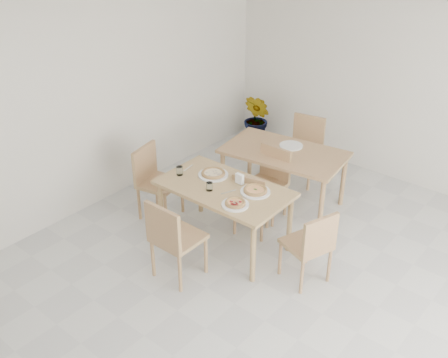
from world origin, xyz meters
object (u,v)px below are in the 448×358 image
Objects in this scene: chair_west at (154,177)px; chair_back_n at (305,144)px; plate_margherita at (255,192)px; tumbler_b at (209,186)px; plate_pepperoni at (235,205)px; napkin_holder at (240,179)px; chair_east at (312,243)px; main_table at (224,193)px; pizza_margherita at (255,190)px; second_table at (284,157)px; pizza_mushroom at (213,173)px; chair_south at (172,236)px; tumbler_a at (180,171)px; plate_empty at (291,146)px; plate_mushroom at (213,175)px; chair_north at (269,178)px; chair_back_s at (252,199)px; potted_plant at (257,119)px; pizza_pepperoni at (235,203)px.

chair_back_n is at bearing -37.81° from chair_west.
plate_margherita is 3.51× the size of tumbler_b.
napkin_holder reaches higher than plate_pepperoni.
chair_east is 9.18× the size of tumbler_b.
main_table is at bearing -69.81° from chair_east.
second_table is at bearing 107.74° from pizza_margherita.
chair_east is at bearing -3.72° from pizza_mushroom.
chair_south reaches higher than tumbler_b.
napkin_holder is at bearing 22.32° from tumbler_a.
chair_west reaches higher than plate_empty.
main_table is 4.65× the size of pizza_mushroom.
tumbler_b reaches higher than pizza_margherita.
chair_south is (0.01, -0.83, -0.12)m from main_table.
chair_south reaches higher than plate_mushroom.
chair_west is at bearing -138.65° from second_table.
chair_back_s is at bearing -76.70° from chair_north.
main_table is at bearing -115.90° from napkin_holder.
plate_margherita is at bearing -74.15° from plate_empty.
napkin_holder is 0.08× the size of second_table.
plate_empty is at bearing 85.40° from second_table.
napkin_holder reaches higher than potted_plant.
plate_pepperoni is (0.33, 0.61, 0.22)m from chair_south.
chair_west is at bearing 174.20° from plate_pepperoni.
napkin_holder is (-0.25, 0.04, 0.05)m from plate_margherita.
chair_back_s reaches higher than plate_empty.
plate_mushroom is at bearing -65.00° from potted_plant.
chair_back_n reaches higher than plate_pepperoni.
plate_margherita is at bearing 14.50° from tumbler_a.
pizza_mushroom is at bearing -110.75° from chair_north.
tumbler_b is (0.19, -0.28, 0.01)m from pizza_mushroom.
main_table is 1.08m from chair_west.
main_table is at bearing -160.01° from pizza_margherita.
chair_south is 2.77× the size of pizza_margherita.
plate_margherita is at bearing 0.00° from pizza_margherita.
chair_west is (-1.07, 0.75, -0.01)m from chair_south.
pizza_pepperoni is at bearing -87.99° from chair_back_n.
plate_empty is (-1.14, 1.32, 0.26)m from chair_east.
potted_plant is at bearing 146.61° from chair_back_n.
chair_back_n reaches higher than chair_north.
chair_east is (2.20, 0.11, -0.03)m from chair_west.
pizza_pepperoni is (0.00, -0.00, 0.02)m from plate_pepperoni.
chair_back_n is (-0.48, 2.14, -0.23)m from plate_pepperoni.
napkin_holder reaches higher than main_table.
plate_mushroom is 1.09m from second_table.
second_table is (-0.34, 1.40, -0.11)m from pizza_pepperoni.
napkin_holder is (0.36, 0.04, 0.05)m from plate_mushroom.
chair_south is at bearing -118.46° from pizza_pepperoni.
main_table is at bearing 64.57° from tumbler_b.
pizza_pepperoni is 1.93× the size of napkin_holder.
tumbler_b is at bearing -83.37° from chair_south.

